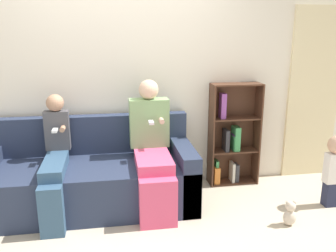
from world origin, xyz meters
TOP-DOWN VIEW (x-y plane):
  - ground_plane at (0.00, 0.00)m, footprint 14.00×14.00m
  - back_wall at (0.00, 1.02)m, footprint 10.00×0.06m
  - curtain_panel at (2.34, 0.97)m, footprint 0.66×0.04m
  - couch at (-0.38, 0.53)m, footprint 2.19×0.89m
  - adult_seated at (0.27, 0.46)m, footprint 0.42×0.86m
  - child_seated at (-0.70, 0.41)m, footprint 0.25×0.88m
  - toddler_standing at (2.15, 0.12)m, footprint 0.19×0.19m
  - bookshelf at (1.29, 0.89)m, footprint 0.59×0.24m
  - teddy_bear at (1.52, -0.18)m, footprint 0.13×0.10m

SIDE VIEW (x-z plane):
  - ground_plane at x=0.00m, z-range 0.00..0.00m
  - teddy_bear at x=1.52m, z-range -0.01..0.25m
  - couch at x=-0.38m, z-range -0.15..0.75m
  - toddler_standing at x=2.15m, z-range 0.06..0.84m
  - bookshelf at x=1.29m, z-range -0.06..1.17m
  - child_seated at x=-0.70m, z-range 0.01..1.19m
  - adult_seated at x=0.27m, z-range 0.02..1.34m
  - curtain_panel at x=2.34m, z-range 0.00..2.10m
  - back_wall at x=0.00m, z-range 0.00..2.55m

